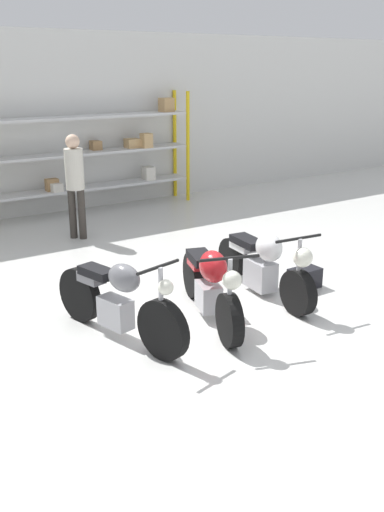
{
  "coord_description": "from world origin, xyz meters",
  "views": [
    {
      "loc": [
        -3.65,
        -5.13,
        2.92
      ],
      "look_at": [
        0.0,
        0.4,
        0.7
      ],
      "focal_mm": 40.0,
      "sensor_mm": 36.0,
      "label": 1
    }
  ],
  "objects_px": {
    "motorcycle_white": "(264,264)",
    "toolbox": "(304,278)",
    "person_browsing": "(75,178)",
    "motorcycle_grey": "(118,301)",
    "motorcycle_red": "(210,284)",
    "shelving_rack": "(94,152)"
  },
  "relations": [
    {
      "from": "motorcycle_white",
      "to": "toolbox",
      "type": "relative_size",
      "value": 4.79
    },
    {
      "from": "toolbox",
      "to": "person_browsing",
      "type": "bearing_deg",
      "value": 112.72
    },
    {
      "from": "motorcycle_white",
      "to": "person_browsing",
      "type": "xyz_separation_m",
      "value": [
        -1.03,
        3.82,
        0.66
      ]
    },
    {
      "from": "motorcycle_grey",
      "to": "motorcycle_white",
      "type": "xyz_separation_m",
      "value": [
        2.19,
        0.11,
        -0.02
      ]
    },
    {
      "from": "motorcycle_red",
      "to": "motorcycle_grey",
      "type": "bearing_deg",
      "value": -79.35
    },
    {
      "from": "shelving_rack",
      "to": "person_browsing",
      "type": "bearing_deg",
      "value": -123.19
    },
    {
      "from": "person_browsing",
      "to": "shelving_rack",
      "type": "bearing_deg",
      "value": -164.7
    },
    {
      "from": "motorcycle_grey",
      "to": "person_browsing",
      "type": "height_order",
      "value": "person_browsing"
    },
    {
      "from": "motorcycle_white",
      "to": "toolbox",
      "type": "bearing_deg",
      "value": 83.51
    },
    {
      "from": "toolbox",
      "to": "motorcycle_grey",
      "type": "bearing_deg",
      "value": 179.44
    },
    {
      "from": "motorcycle_grey",
      "to": "motorcycle_white",
      "type": "height_order",
      "value": "motorcycle_grey"
    },
    {
      "from": "motorcycle_white",
      "to": "person_browsing",
      "type": "height_order",
      "value": "person_browsing"
    },
    {
      "from": "motorcycle_red",
      "to": "shelving_rack",
      "type": "bearing_deg",
      "value": -173.2
    },
    {
      "from": "motorcycle_grey",
      "to": "motorcycle_red",
      "type": "relative_size",
      "value": 1.02
    },
    {
      "from": "shelving_rack",
      "to": "toolbox",
      "type": "relative_size",
      "value": 10.65
    },
    {
      "from": "motorcycle_red",
      "to": "person_browsing",
      "type": "bearing_deg",
      "value": -162.24
    },
    {
      "from": "motorcycle_grey",
      "to": "motorcycle_red",
      "type": "distance_m",
      "value": 1.15
    },
    {
      "from": "person_browsing",
      "to": "toolbox",
      "type": "xyz_separation_m",
      "value": [
        1.66,
        -3.96,
        -0.94
      ]
    },
    {
      "from": "toolbox",
      "to": "shelving_rack",
      "type": "bearing_deg",
      "value": 95.27
    },
    {
      "from": "shelving_rack",
      "to": "toolbox",
      "type": "xyz_separation_m",
      "value": [
        0.53,
        -5.69,
        -1.08
      ]
    },
    {
      "from": "motorcycle_grey",
      "to": "motorcycle_red",
      "type": "xyz_separation_m",
      "value": [
        1.14,
        -0.15,
        0.01
      ]
    },
    {
      "from": "shelving_rack",
      "to": "motorcycle_white",
      "type": "relative_size",
      "value": 2.22
    }
  ]
}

